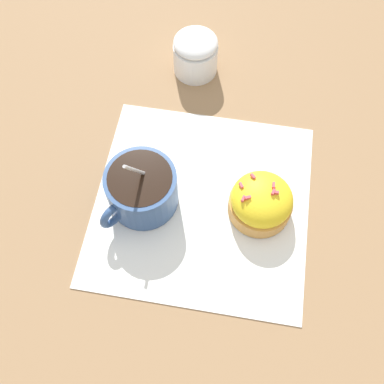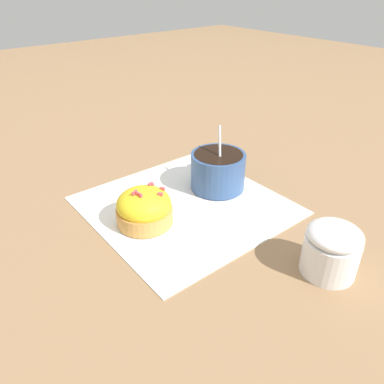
{
  "view_description": "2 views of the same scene",
  "coord_description": "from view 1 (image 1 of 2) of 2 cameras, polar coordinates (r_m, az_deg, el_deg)",
  "views": [
    {
      "loc": [
        0.02,
        -0.24,
        0.52
      ],
      "look_at": [
        -0.01,
        -0.0,
        0.03
      ],
      "focal_mm": 42.0,
      "sensor_mm": 36.0,
      "label": 1
    },
    {
      "loc": [
        0.29,
        0.37,
        0.31
      ],
      "look_at": [
        0.0,
        0.02,
        0.03
      ],
      "focal_mm": 35.0,
      "sensor_mm": 36.0,
      "label": 2
    }
  ],
  "objects": [
    {
      "name": "ground_plane",
      "position": [
        0.57,
        1.26,
        -1.38
      ],
      "size": [
        3.0,
        3.0,
        0.0
      ],
      "primitive_type": "plane",
      "color": "#93704C"
    },
    {
      "name": "paper_napkin",
      "position": [
        0.57,
        1.27,
        -1.32
      ],
      "size": [
        0.27,
        0.27,
        0.0
      ],
      "color": "white",
      "rests_on": "ground_plane"
    },
    {
      "name": "coffee_cup",
      "position": [
        0.54,
        -6.48,
        0.42
      ],
      "size": [
        0.09,
        0.1,
        0.1
      ],
      "color": "#335184",
      "rests_on": "paper_napkin"
    },
    {
      "name": "frosted_pastry",
      "position": [
        0.55,
        8.78,
        -1.11
      ],
      "size": [
        0.08,
        0.08,
        0.05
      ],
      "color": "#D19347",
      "rests_on": "paper_napkin"
    },
    {
      "name": "sugar_bowl",
      "position": [
        0.67,
        0.45,
        17.19
      ],
      "size": [
        0.06,
        0.06,
        0.06
      ],
      "color": "white",
      "rests_on": "ground_plane"
    }
  ]
}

